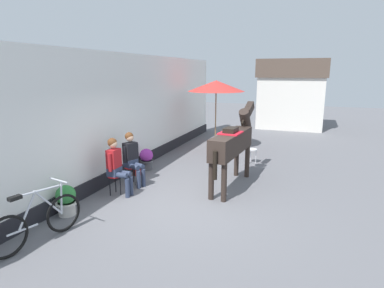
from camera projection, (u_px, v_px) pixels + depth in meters
ground_plane at (224, 166)px, 10.18m from camera, size 40.00×40.00×0.00m
pub_facade_wall at (126, 120)px, 9.34m from camera, size 0.34×14.00×3.40m
distant_cottage at (291, 93)px, 16.76m from camera, size 3.40×2.60×3.50m
seated_visitor_near at (116, 164)px, 7.64m from camera, size 0.61×0.49×1.39m
seated_visitor_far at (132, 156)px, 8.32m from camera, size 0.61×0.49×1.39m
saddled_horse_center at (233, 142)px, 8.17m from camera, size 0.61×3.00×2.06m
flower_planter_near at (66, 200)px, 6.63m from camera, size 0.43×0.43×0.64m
flower_planter_far at (146, 159)px, 9.74m from camera, size 0.43×0.43×0.64m
leaning_bicycle at (38, 222)px, 5.52m from camera, size 0.54×1.74×1.02m
cafe_parasol at (216, 86)px, 11.90m from camera, size 2.10×2.10×2.58m
spare_stool_white at (252, 151)px, 10.42m from camera, size 0.32×0.32×0.46m
satchel_bag at (139, 172)px, 9.24m from camera, size 0.26×0.30×0.20m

